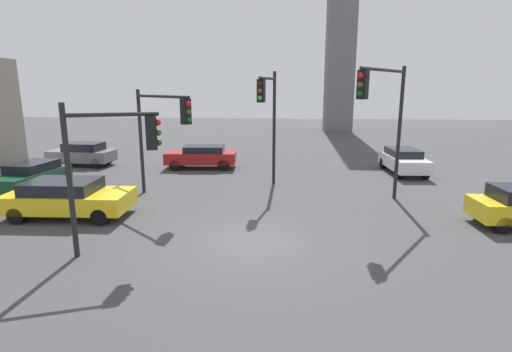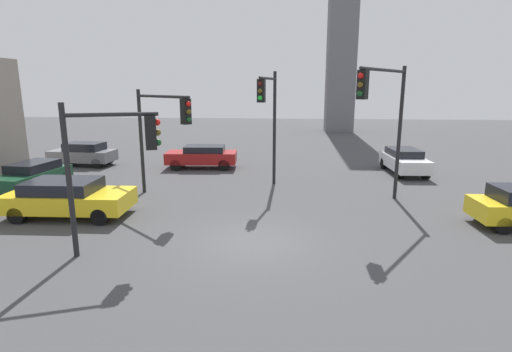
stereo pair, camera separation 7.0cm
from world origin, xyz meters
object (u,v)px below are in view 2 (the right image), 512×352
Objects in this scene: car_2 at (83,154)px; traffic_light_3 at (113,151)px; car_5 at (404,160)px; traffic_light_1 at (385,106)px; car_4 at (68,197)px; traffic_light_0 at (162,122)px; traffic_light_2 at (269,108)px; car_1 at (202,156)px; car_0 at (32,175)px.

traffic_light_3 is at bearing 124.96° from car_2.
car_2 is at bearing -95.27° from car_5.
traffic_light_1 is at bearing 158.26° from car_2.
car_4 is (-12.21, -2.03, -3.43)m from traffic_light_1.
traffic_light_0 is 5.66m from traffic_light_3.
traffic_light_0 is at bearing 72.72° from traffic_light_3.
traffic_light_2 is 9.43m from car_5.
car_5 is at bearing 131.18° from traffic_light_2.
traffic_light_2 is (4.43, 2.32, 0.48)m from traffic_light_0.
car_1 is at bearing -97.14° from traffic_light_1.
car_4 is (-3.41, 3.15, -2.37)m from traffic_light_3.
car_2 reaches higher than car_1.
car_0 is at bearing 134.78° from car_4.
car_0 is 9.30m from car_1.
traffic_light_3 is 1.03× the size of car_1.
car_2 is at bearing -81.85° from traffic_light_1.
traffic_light_1 is 1.36× the size of car_5.
traffic_light_2 is 11.94m from car_0.
car_0 is at bearing -148.44° from traffic_light_0.
car_5 is (2.96, 7.23, -3.43)m from traffic_light_1.
traffic_light_1 is at bearing -25.67° from car_5.
traffic_light_0 reaches higher than car_0.
car_0 is 19.92m from car_5.
car_4 is 1.09× the size of car_5.
car_0 is at bearing 36.31° from car_1.
traffic_light_0 is 1.16× the size of car_0.
car_5 is (12.04, -0.49, 0.00)m from car_1.
traffic_light_1 is at bearing 9.71° from traffic_light_3.
car_5 is at bearing 25.77° from traffic_light_3.
traffic_light_1 reaches higher than traffic_light_3.
car_0 is at bearing 99.67° from car_2.
traffic_light_3 is at bearing -45.07° from traffic_light_0.
car_1 is 0.94× the size of car_4.
traffic_light_0 is 7.63m from car_0.
car_5 reaches higher than car_0.
traffic_light_3 is at bearing 87.10° from car_1.
traffic_light_2 is at bearing -87.34° from traffic_light_1.
car_1 is at bearing 70.17° from car_4.
traffic_light_1 is 12.40m from car_1.
traffic_light_1 reaches higher than car_1.
car_5 is (15.17, 9.26, -0.00)m from car_4.
car_1 is at bearing 70.47° from traffic_light_3.
traffic_light_3 reaches higher than car_2.
car_2 is at bearing 177.53° from traffic_light_0.
car_4 is (-3.06, -2.49, -2.71)m from traffic_light_0.
traffic_light_2 reaches higher than car_1.
traffic_light_2 is 1.22× the size of car_4.
traffic_light_2 reaches higher than car_5.
traffic_light_0 is at bearing -64.18° from car_5.
traffic_light_0 is at bearing 85.11° from car_0.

